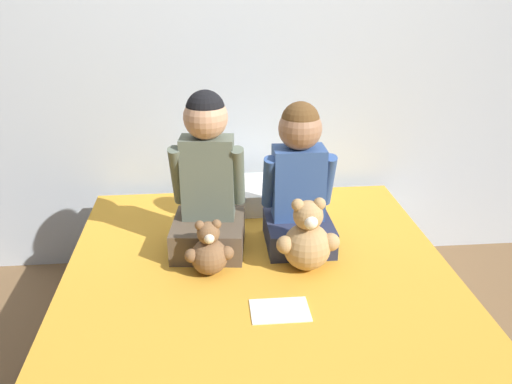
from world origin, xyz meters
The scene contains 9 objects.
ground_plane centered at (0.00, 0.00, 0.00)m, with size 14.00×14.00×0.00m, color brown.
wall_behind_bed centered at (0.00, 1.08, 1.25)m, with size 8.00×0.06×2.50m.
bed centered at (0.00, 0.00, 0.22)m, with size 1.58×1.94×0.45m.
child_on_left centered at (-0.20, 0.36, 0.75)m, with size 0.33×0.35×0.68m.
child_on_right centered at (0.19, 0.36, 0.74)m, with size 0.31×0.31×0.63m.
teddy_bear_held_by_left_child centered at (-0.20, 0.13, 0.55)m, with size 0.19×0.15×0.23m.
teddy_bear_held_by_right_child centered at (0.19, 0.13, 0.58)m, with size 0.26×0.19×0.31m.
pillow_at_headboard centered at (0.00, 0.78, 0.51)m, with size 0.49×0.33×0.11m.
sign_card centered at (0.05, -0.15, 0.45)m, with size 0.21×0.15×0.00m.
Camera 1 is at (-0.19, -1.75, 1.60)m, focal length 38.00 mm.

